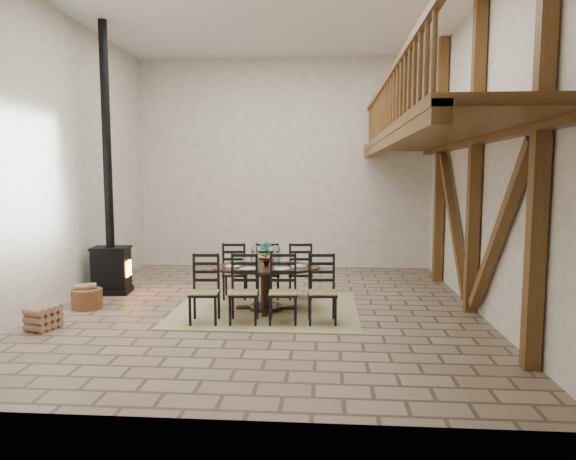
# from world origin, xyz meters

# --- Properties ---
(ground) EXTENTS (8.00, 8.00, 0.00)m
(ground) POSITION_xyz_m (0.00, 0.00, 0.00)
(ground) COLOR #8E765E
(ground) RESTS_ON ground
(room_shell) EXTENTS (7.02, 8.02, 5.01)m
(room_shell) POSITION_xyz_m (1.19, 0.00, 3.01)
(room_shell) COLOR white
(room_shell) RESTS_ON ground
(rug) EXTENTS (3.00, 2.50, 0.02)m
(rug) POSITION_xyz_m (0.04, -0.15, 0.01)
(rug) COLOR tan
(rug) RESTS_ON ground
(dining_table) EXTENTS (2.21, 2.11, 1.14)m
(dining_table) POSITION_xyz_m (0.05, -0.24, 0.38)
(dining_table) COLOR black
(dining_table) RESTS_ON ground
(wood_stove) EXTENTS (0.73, 0.59, 5.00)m
(wood_stove) POSITION_xyz_m (-3.00, 0.86, 1.12)
(wood_stove) COLOR black
(wood_stove) RESTS_ON ground
(log_basket) EXTENTS (0.50, 0.50, 0.41)m
(log_basket) POSITION_xyz_m (-2.95, -0.27, 0.18)
(log_basket) COLOR brown
(log_basket) RESTS_ON ground
(log_stack) EXTENTS (0.44, 0.52, 0.34)m
(log_stack) POSITION_xyz_m (-3.04, -1.45, 0.17)
(log_stack) COLOR #A07859
(log_stack) RESTS_ON ground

